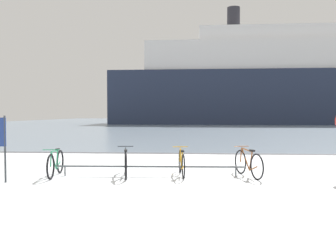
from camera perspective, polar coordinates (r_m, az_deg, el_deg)
ground at (r=59.53m, az=2.04°, el=0.29°), size 80.00×132.00×0.08m
bike_rack at (r=10.04m, az=-3.01°, el=-6.69°), size 5.44×0.24×0.31m
bicycle_0 at (r=10.52m, az=-17.90°, el=-5.85°), size 0.46×1.72×0.82m
bicycle_1 at (r=10.06m, az=-6.93°, el=-6.08°), size 0.50×1.66×0.84m
bicycle_2 at (r=10.12m, az=2.24°, el=-6.06°), size 0.46×1.69×0.81m
bicycle_3 at (r=10.21m, az=12.98°, el=-5.97°), size 0.64×1.64×0.84m
ferry_ship at (r=63.25m, az=18.21°, el=6.41°), size 59.17×12.77×20.00m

